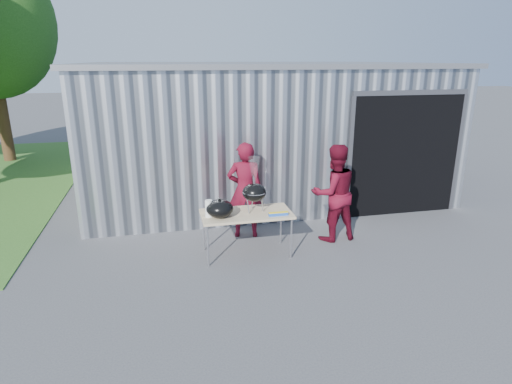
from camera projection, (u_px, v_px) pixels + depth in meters
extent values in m
plane|color=#414144|center=(271.00, 263.00, 6.99)|extent=(80.00, 80.00, 0.00)
cube|color=silver|center=(256.00, 127.00, 11.09)|extent=(8.00, 6.00, 3.00)
cube|color=slate|center=(256.00, 65.00, 10.62)|extent=(8.20, 6.20, 0.10)
cube|color=black|center=(391.00, 151.00, 9.42)|extent=(2.40, 1.20, 2.50)
cube|color=#4C4C51|center=(412.00, 92.00, 8.50)|extent=(2.52, 0.08, 0.10)
cylinder|color=#442D19|center=(5.00, 128.00, 13.69)|extent=(0.36, 0.36, 2.13)
cube|color=tan|center=(246.00, 214.00, 7.09)|extent=(1.50, 0.75, 0.04)
cylinder|color=silver|center=(208.00, 246.00, 6.76)|extent=(0.03, 0.03, 0.71)
cylinder|color=silver|center=(291.00, 238.00, 7.05)|extent=(0.03, 0.03, 0.71)
cylinder|color=silver|center=(204.00, 231.00, 7.35)|extent=(0.03, 0.03, 0.71)
cylinder|color=silver|center=(281.00, 225.00, 7.64)|extent=(0.03, 0.03, 0.71)
ellipsoid|color=black|center=(254.00, 192.00, 7.06)|extent=(0.40, 0.40, 0.30)
cylinder|color=silver|center=(254.00, 192.00, 7.06)|extent=(0.41, 0.41, 0.02)
cylinder|color=silver|center=(254.00, 191.00, 7.06)|extent=(0.38, 0.38, 0.01)
cylinder|color=silver|center=(253.00, 202.00, 7.26)|extent=(0.02, 0.02, 0.24)
cylinder|color=silver|center=(248.00, 206.00, 7.03)|extent=(0.02, 0.02, 0.24)
cylinder|color=silver|center=(262.00, 205.00, 7.09)|extent=(0.02, 0.02, 0.24)
cylinder|color=#BB5D43|center=(247.00, 191.00, 7.03)|extent=(0.02, 0.14, 0.02)
cylinder|color=#BB5D43|center=(249.00, 191.00, 7.03)|extent=(0.02, 0.14, 0.02)
cylinder|color=#BB5D43|center=(251.00, 190.00, 7.04)|extent=(0.02, 0.14, 0.02)
cylinder|color=#BB5D43|center=(253.00, 190.00, 7.05)|extent=(0.02, 0.14, 0.02)
cylinder|color=#BB5D43|center=(255.00, 190.00, 7.06)|extent=(0.02, 0.14, 0.02)
cylinder|color=#BB5D43|center=(257.00, 190.00, 7.06)|extent=(0.02, 0.14, 0.02)
cylinder|color=#BB5D43|center=(259.00, 190.00, 7.07)|extent=(0.02, 0.14, 0.02)
cylinder|color=#BB5D43|center=(261.00, 190.00, 7.08)|extent=(0.02, 0.14, 0.02)
cone|color=silver|center=(254.00, 174.00, 6.97)|extent=(0.20, 0.20, 0.55)
ellipsoid|color=black|center=(220.00, 209.00, 6.85)|extent=(0.44, 0.44, 0.29)
cylinder|color=black|center=(220.00, 199.00, 6.81)|extent=(0.05, 0.05, 0.03)
cylinder|color=white|center=(209.00, 209.00, 6.86)|extent=(0.12, 0.12, 0.28)
cube|color=white|center=(212.00, 209.00, 7.11)|extent=(0.20, 0.15, 0.10)
cube|color=blue|center=(278.00, 214.00, 6.94)|extent=(0.32, 0.05, 0.05)
cube|color=yellow|center=(278.00, 212.00, 6.93)|extent=(0.32, 0.05, 0.01)
imported|color=#540A1A|center=(245.00, 190.00, 7.81)|extent=(0.71, 0.53, 1.78)
imported|color=#540A1A|center=(334.00, 193.00, 7.68)|extent=(0.92, 0.75, 1.77)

